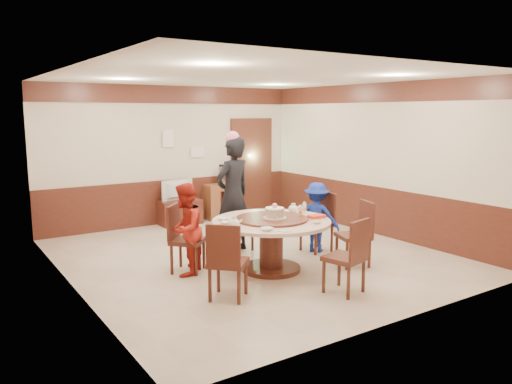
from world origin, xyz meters
TOP-DOWN VIEW (x-y plane):
  - room at (0.01, 0.01)m, footprint 6.00×6.04m
  - banquet_table at (-0.17, -0.77)m, footprint 1.70×1.70m
  - chair_0 at (1.06, -0.34)m, footprint 0.47×0.46m
  - chair_1 at (0.02, 0.49)m, footprint 0.48×0.49m
  - chair_2 at (-1.22, -0.13)m, footprint 0.62×0.62m
  - chair_3 at (-1.26, -1.39)m, footprint 0.62×0.62m
  - chair_4 at (0.08, -2.04)m, footprint 0.54×0.54m
  - chair_5 at (1.00, -1.26)m, footprint 0.56×0.56m
  - person_standing at (-0.09, 0.44)m, footprint 0.77×0.59m
  - person_red at (-1.28, -0.25)m, footprint 0.79×0.80m
  - person_blue at (1.03, -0.36)m, footprint 0.80×0.84m
  - birthday_cake at (-0.14, -0.81)m, footprint 0.33×0.33m
  - teapot_left at (-0.87, -0.89)m, footprint 0.17×0.15m
  - teapot_right at (0.40, -0.54)m, footprint 0.17×0.15m
  - bowl_0 at (-0.76, -0.42)m, footprint 0.16×0.16m
  - bowl_1 at (0.21, -1.32)m, footprint 0.13×0.13m
  - bowl_2 at (-0.60, -1.28)m, footprint 0.16×0.16m
  - bowl_3 at (0.47, -0.94)m, footprint 0.15×0.15m
  - bowl_4 at (-0.86, -0.64)m, footprint 0.13×0.13m
  - saucer_near at (-0.42, -1.42)m, footprint 0.18×0.18m
  - saucer_far at (0.28, -0.27)m, footprint 0.18×0.18m
  - shrimp_platter at (0.39, -1.10)m, footprint 0.30×0.20m
  - bottle_0 at (0.29, -0.85)m, footprint 0.06×0.06m
  - bottle_1 at (0.50, -0.68)m, footprint 0.06×0.06m
  - tv_stand at (0.02, 2.75)m, footprint 0.85×0.45m
  - television at (0.02, 2.75)m, footprint 0.73×0.20m
  - side_cabinet at (1.05, 2.78)m, footprint 0.80×0.40m
  - thermos at (1.02, 2.78)m, footprint 0.15×0.15m
  - notice_left at (-0.10, 2.96)m, footprint 0.25×0.00m
  - notice_right at (0.55, 2.96)m, footprint 0.30×0.00m

SIDE VIEW (x-z plane):
  - tv_stand at x=0.02m, z-range 0.00..0.50m
  - chair_0 at x=1.06m, z-range -0.18..0.79m
  - chair_1 at x=0.02m, z-range -0.18..0.79m
  - chair_2 at x=-1.22m, z-range -0.18..0.79m
  - chair_3 at x=-1.26m, z-range -0.18..0.79m
  - chair_4 at x=0.08m, z-range -0.18..0.79m
  - chair_5 at x=1.00m, z-range -0.18..0.79m
  - side_cabinet at x=1.05m, z-range 0.00..0.75m
  - banquet_table at x=-0.17m, z-range 0.14..0.92m
  - person_blue at x=1.03m, z-range 0.00..1.15m
  - person_red at x=-1.28m, z-range 0.00..1.30m
  - television at x=0.02m, z-range 0.50..0.92m
  - saucer_near at x=-0.42m, z-range 0.75..0.76m
  - saucer_far at x=0.28m, z-range 0.75..0.76m
  - bowl_4 at x=-0.86m, z-range 0.75..0.78m
  - bowl_0 at x=-0.76m, z-range 0.75..0.79m
  - bowl_2 at x=-0.60m, z-range 0.75..0.79m
  - bowl_1 at x=0.21m, z-range 0.75..0.79m
  - bowl_3 at x=0.47m, z-range 0.75..0.80m
  - shrimp_platter at x=0.39m, z-range 0.75..0.81m
  - teapot_left at x=-0.87m, z-range 0.75..0.87m
  - teapot_right at x=0.40m, z-range 0.75..0.87m
  - bottle_0 at x=0.29m, z-range 0.75..0.91m
  - bottle_1 at x=0.50m, z-range 0.75..0.91m
  - birthday_cake at x=-0.14m, z-range 0.75..0.96m
  - thermos at x=1.02m, z-range 0.75..1.13m
  - person_standing at x=-0.09m, z-range 0.00..1.88m
  - room at x=0.01m, z-range -0.34..2.50m
  - notice_right at x=0.55m, z-range 1.34..1.56m
  - notice_left at x=-0.10m, z-range 1.57..1.93m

